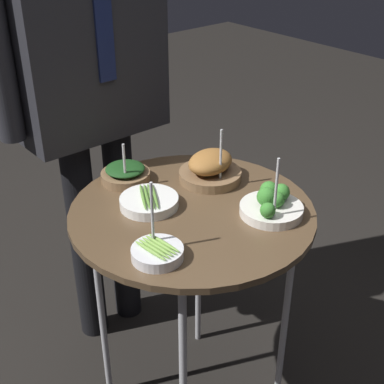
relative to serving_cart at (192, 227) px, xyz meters
The scene contains 7 objects.
serving_cart is the anchor object (origin of this frame).
bowl_roast_front_left 0.19m from the serving_cart, 31.55° to the left, with size 0.18×0.18×0.17m.
bowl_asparagus_far_rim 0.13m from the serving_cart, 133.80° to the left, with size 0.15×0.15×0.04m.
bowl_broccoli_near_rim 0.22m from the serving_cart, 46.85° to the right, with size 0.16×0.16×0.18m.
bowl_asparagus_back_right 0.24m from the serving_cart, 150.61° to the right, with size 0.12×0.12×0.18m.
bowl_spinach_mid_left 0.26m from the serving_cart, 100.71° to the left, with size 0.14×0.14×0.13m.
waiter_figure 0.60m from the serving_cart, 89.17° to the left, with size 0.59×0.22×1.60m.
Camera 1 is at (-0.77, -0.91, 1.47)m, focal length 50.00 mm.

